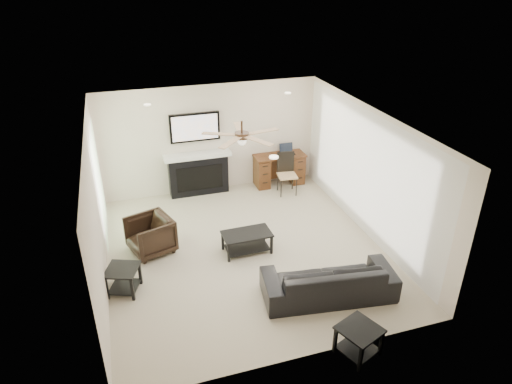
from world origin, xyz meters
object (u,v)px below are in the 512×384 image
sofa (329,280)px  armchair (150,235)px  fireplace_unit (197,155)px  desk (279,169)px  coffee_table (247,242)px

sofa → armchair: size_ratio=2.77×
fireplace_unit → armchair: bearing=-122.3°
fireplace_unit → desk: bearing=-1.7°
fireplace_unit → desk: fireplace_unit is taller
sofa → armchair: bearing=-31.9°
coffee_table → desk: 3.03m
fireplace_unit → coffee_table: bearing=-81.9°
desk → fireplace_unit: bearing=178.3°
armchair → fireplace_unit: 2.55m
sofa → fireplace_unit: (-1.28, 4.24, 0.65)m
sofa → armchair: (-2.60, 2.15, 0.04)m
sofa → coffee_table: sofa is taller
armchair → coffee_table: size_ratio=0.85×
desk → coffee_table: bearing=-121.4°
armchair → desk: size_ratio=0.63×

